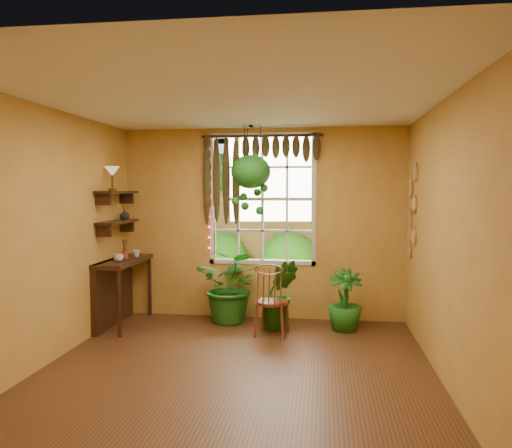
{
  "coord_description": "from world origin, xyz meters",
  "views": [
    {
      "loc": [
        0.87,
        -4.76,
        1.84
      ],
      "look_at": [
        0.06,
        1.15,
        1.42
      ],
      "focal_mm": 35.0,
      "sensor_mm": 36.0,
      "label": 1
    }
  ],
  "objects_px": {
    "counter_ledge": "(116,284)",
    "potted_plant_mid": "(279,294)",
    "windsor_chair": "(272,311)",
    "potted_plant_left": "(232,286)",
    "hanging_basket": "(251,177)"
  },
  "relations": [
    {
      "from": "counter_ledge",
      "to": "windsor_chair",
      "type": "distance_m",
      "value": 2.16
    },
    {
      "from": "potted_plant_mid",
      "to": "counter_ledge",
      "type": "bearing_deg",
      "value": -176.8
    },
    {
      "from": "counter_ledge",
      "to": "potted_plant_mid",
      "type": "relative_size",
      "value": 1.3
    },
    {
      "from": "hanging_basket",
      "to": "counter_ledge",
      "type": "bearing_deg",
      "value": -170.13
    },
    {
      "from": "potted_plant_left",
      "to": "hanging_basket",
      "type": "distance_m",
      "value": 1.51
    },
    {
      "from": "counter_ledge",
      "to": "potted_plant_left",
      "type": "xyz_separation_m",
      "value": [
        1.53,
        0.32,
        -0.04
      ]
    },
    {
      "from": "windsor_chair",
      "to": "potted_plant_left",
      "type": "xyz_separation_m",
      "value": [
        -0.61,
        0.53,
        0.2
      ]
    },
    {
      "from": "hanging_basket",
      "to": "potted_plant_left",
      "type": "bearing_deg",
      "value": 178.77
    },
    {
      "from": "potted_plant_left",
      "to": "hanging_basket",
      "type": "height_order",
      "value": "hanging_basket"
    },
    {
      "from": "windsor_chair",
      "to": "potted_plant_mid",
      "type": "distance_m",
      "value": 0.37
    },
    {
      "from": "counter_ledge",
      "to": "windsor_chair",
      "type": "bearing_deg",
      "value": -5.68
    },
    {
      "from": "windsor_chair",
      "to": "hanging_basket",
      "type": "height_order",
      "value": "hanging_basket"
    },
    {
      "from": "counter_ledge",
      "to": "potted_plant_left",
      "type": "bearing_deg",
      "value": 11.73
    },
    {
      "from": "potted_plant_left",
      "to": "counter_ledge",
      "type": "bearing_deg",
      "value": -168.27
    },
    {
      "from": "windsor_chair",
      "to": "potted_plant_mid",
      "type": "height_order",
      "value": "windsor_chair"
    }
  ]
}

